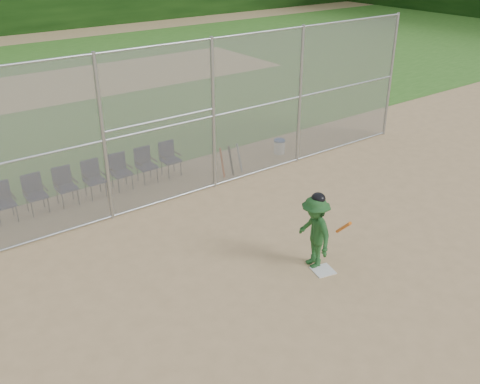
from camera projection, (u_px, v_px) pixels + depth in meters
ground at (316, 287)px, 10.46m from camera, size 100.00×100.00×0.00m
grass_strip at (30, 90)px, 23.44m from camera, size 100.00×100.00×0.00m
dirt_patch_far at (30, 90)px, 23.44m from camera, size 24.00×24.00×0.00m
backstop_fence at (180, 121)px, 13.16m from camera, size 16.09×0.09×4.00m
home_plate at (323, 270)px, 10.97m from camera, size 0.50×0.50×0.02m
batter_at_plate at (315, 231)px, 10.81m from camera, size 1.00×1.29×1.67m
water_cooler at (279, 146)px, 16.67m from camera, size 0.36×0.36×0.45m
spare_bats at (231, 160)px, 15.17m from camera, size 0.66×0.32×0.84m
chair_0 at (4, 203)px, 12.65m from camera, size 0.54×0.52×0.96m
chair_1 at (36, 195)px, 13.05m from camera, size 0.54×0.52×0.96m
chair_2 at (66, 187)px, 13.46m from camera, size 0.54×0.52×0.96m
chair_3 at (95, 179)px, 13.86m from camera, size 0.54×0.52×0.96m
chair_4 at (121, 172)px, 14.26m from camera, size 0.54×0.52×0.96m
chair_5 at (147, 166)px, 14.67m from camera, size 0.54×0.52×0.96m
chair_6 at (171, 159)px, 15.07m from camera, size 0.54×0.52×0.96m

